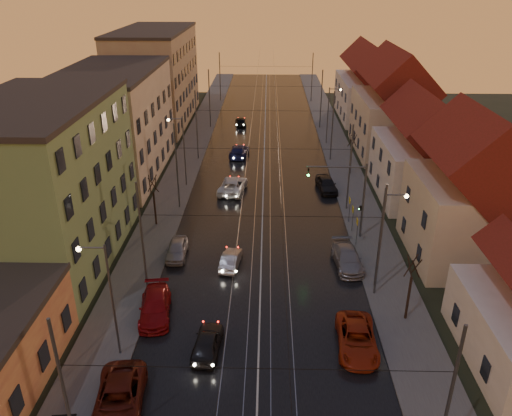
# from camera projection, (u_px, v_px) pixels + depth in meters

# --- Properties ---
(ground) EXTENTS (160.00, 160.00, 0.00)m
(ground) POSITION_uv_depth(u_px,v_px,m) (258.00, 380.00, 29.74)
(ground) COLOR black
(ground) RESTS_ON ground
(road) EXTENTS (16.00, 120.00, 0.04)m
(road) POSITION_uv_depth(u_px,v_px,m) (264.00, 157.00, 65.93)
(road) COLOR black
(road) RESTS_ON ground
(sidewalk_left) EXTENTS (4.00, 120.00, 0.15)m
(sidewalk_left) POSITION_uv_depth(u_px,v_px,m) (189.00, 156.00, 66.12)
(sidewalk_left) COLOR #4C4C4C
(sidewalk_left) RESTS_ON ground
(sidewalk_right) EXTENTS (4.00, 120.00, 0.15)m
(sidewalk_right) POSITION_uv_depth(u_px,v_px,m) (340.00, 157.00, 65.68)
(sidewalk_right) COLOR #4C4C4C
(sidewalk_right) RESTS_ON ground
(tram_rail_0) EXTENTS (0.06, 120.00, 0.03)m
(tram_rail_0) POSITION_uv_depth(u_px,v_px,m) (248.00, 157.00, 65.96)
(tram_rail_0) COLOR gray
(tram_rail_0) RESTS_ON road
(tram_rail_1) EXTENTS (0.06, 120.00, 0.03)m
(tram_rail_1) POSITION_uv_depth(u_px,v_px,m) (258.00, 157.00, 65.93)
(tram_rail_1) COLOR gray
(tram_rail_1) RESTS_ON road
(tram_rail_2) EXTENTS (0.06, 120.00, 0.03)m
(tram_rail_2) POSITION_uv_depth(u_px,v_px,m) (270.00, 157.00, 65.90)
(tram_rail_2) COLOR gray
(tram_rail_2) RESTS_ON road
(tram_rail_3) EXTENTS (0.06, 120.00, 0.03)m
(tram_rail_3) POSITION_uv_depth(u_px,v_px,m) (281.00, 157.00, 65.86)
(tram_rail_3) COLOR gray
(tram_rail_3) RESTS_ON road
(apartment_left_1) EXTENTS (10.00, 18.00, 13.00)m
(apartment_left_1) POSITION_uv_depth(u_px,v_px,m) (44.00, 186.00, 40.03)
(apartment_left_1) COLOR #668A58
(apartment_left_1) RESTS_ON ground
(apartment_left_2) EXTENTS (10.00, 20.00, 12.00)m
(apartment_left_2) POSITION_uv_depth(u_px,v_px,m) (115.00, 125.00, 58.34)
(apartment_left_2) COLOR tan
(apartment_left_2) RESTS_ON ground
(apartment_left_3) EXTENTS (10.00, 24.00, 14.00)m
(apartment_left_3) POSITION_uv_depth(u_px,v_px,m) (156.00, 77.00, 79.63)
(apartment_left_3) COLOR #90715D
(apartment_left_3) RESTS_ON ground
(house_right_1) EXTENTS (8.67, 10.20, 10.80)m
(house_right_1) POSITION_uv_depth(u_px,v_px,m) (470.00, 198.00, 40.62)
(house_right_1) COLOR beige
(house_right_1) RESTS_ON ground
(house_right_2) EXTENTS (9.18, 12.24, 9.20)m
(house_right_2) POSITION_uv_depth(u_px,v_px,m) (424.00, 155.00, 52.73)
(house_right_2) COLOR silver
(house_right_2) RESTS_ON ground
(house_right_3) EXTENTS (9.18, 14.28, 11.50)m
(house_right_3) POSITION_uv_depth(u_px,v_px,m) (393.00, 109.00, 65.81)
(house_right_3) COLOR beige
(house_right_3) RESTS_ON ground
(house_right_4) EXTENTS (9.18, 16.32, 10.00)m
(house_right_4) POSITION_uv_depth(u_px,v_px,m) (368.00, 87.00, 82.42)
(house_right_4) COLOR silver
(house_right_4) RESTS_ON ground
(catenary_pole_l_0) EXTENTS (0.16, 0.16, 9.00)m
(catenary_pole_l_0) POSITION_uv_depth(u_px,v_px,m) (66.00, 399.00, 22.58)
(catenary_pole_l_0) COLOR #595B60
(catenary_pole_l_0) RESTS_ON ground
(catenary_pole_r_0) EXTENTS (0.16, 0.16, 9.00)m
(catenary_pole_r_0) POSITION_uv_depth(u_px,v_px,m) (448.00, 406.00, 22.21)
(catenary_pole_r_0) COLOR #595B60
(catenary_pole_r_0) RESTS_ON ground
(catenary_pole_l_1) EXTENTS (0.16, 0.16, 9.00)m
(catenary_pole_l_1) POSITION_uv_depth(u_px,v_px,m) (142.00, 240.00, 36.16)
(catenary_pole_l_1) COLOR #595B60
(catenary_pole_l_1) RESTS_ON ground
(catenary_pole_r_1) EXTENTS (0.16, 0.16, 9.00)m
(catenary_pole_r_1) POSITION_uv_depth(u_px,v_px,m) (380.00, 242.00, 35.78)
(catenary_pole_r_1) COLOR #595B60
(catenary_pole_r_1) RESTS_ON ground
(catenary_pole_l_2) EXTENTS (0.16, 0.16, 9.00)m
(catenary_pole_l_2) POSITION_uv_depth(u_px,v_px,m) (177.00, 167.00, 49.73)
(catenary_pole_l_2) COLOR #595B60
(catenary_pole_l_2) RESTS_ON ground
(catenary_pole_r_2) EXTENTS (0.16, 0.16, 9.00)m
(catenary_pole_r_2) POSITION_uv_depth(u_px,v_px,m) (350.00, 169.00, 49.36)
(catenary_pole_r_2) COLOR #595B60
(catenary_pole_r_2) RESTS_ON ground
(catenary_pole_l_3) EXTENTS (0.16, 0.16, 9.00)m
(catenary_pole_l_3) POSITION_uv_depth(u_px,v_px,m) (197.00, 126.00, 63.31)
(catenary_pole_l_3) COLOR #595B60
(catenary_pole_l_3) RESTS_ON ground
(catenary_pole_r_3) EXTENTS (0.16, 0.16, 9.00)m
(catenary_pole_r_3) POSITION_uv_depth(u_px,v_px,m) (332.00, 127.00, 62.93)
(catenary_pole_r_3) COLOR #595B60
(catenary_pole_r_3) RESTS_ON ground
(catenary_pole_l_4) EXTENTS (0.16, 0.16, 9.00)m
(catenary_pole_l_4) POSITION_uv_depth(u_px,v_px,m) (210.00, 99.00, 76.88)
(catenary_pole_l_4) COLOR #595B60
(catenary_pole_l_4) RESTS_ON ground
(catenary_pole_r_4) EXTENTS (0.16, 0.16, 9.00)m
(catenary_pole_r_4) POSITION_uv_depth(u_px,v_px,m) (321.00, 100.00, 76.50)
(catenary_pole_r_4) COLOR #595B60
(catenary_pole_r_4) RESTS_ON ground
(catenary_pole_l_5) EXTENTS (0.16, 0.16, 9.00)m
(catenary_pole_l_5) POSITION_uv_depth(u_px,v_px,m) (220.00, 77.00, 93.17)
(catenary_pole_l_5) COLOR #595B60
(catenary_pole_l_5) RESTS_ON ground
(catenary_pole_r_5) EXTENTS (0.16, 0.16, 9.00)m
(catenary_pole_r_5) POSITION_uv_depth(u_px,v_px,m) (312.00, 78.00, 92.79)
(catenary_pole_r_5) COLOR #595B60
(catenary_pole_r_5) RESTS_ON ground
(street_lamp_0) EXTENTS (1.75, 0.32, 8.00)m
(street_lamp_0) POSITION_uv_depth(u_px,v_px,m) (106.00, 290.00, 29.67)
(street_lamp_0) COLOR #595B60
(street_lamp_0) RESTS_ON ground
(street_lamp_1) EXTENTS (1.75, 0.32, 8.00)m
(street_lamp_1) POSITION_uv_depth(u_px,v_px,m) (385.00, 231.00, 36.51)
(street_lamp_1) COLOR #595B60
(street_lamp_1) RESTS_ON ground
(street_lamp_2) EXTENTS (1.75, 0.32, 8.00)m
(street_lamp_2) POSITION_uv_depth(u_px,v_px,m) (181.00, 145.00, 55.01)
(street_lamp_2) COLOR #595B60
(street_lamp_2) RESTS_ON ground
(street_lamp_3) EXTENTS (1.75, 0.32, 8.00)m
(street_lamp_3) POSITION_uv_depth(u_px,v_px,m) (330.00, 110.00, 69.09)
(street_lamp_3) COLOR #595B60
(street_lamp_3) RESTS_ON ground
(traffic_light_mast) EXTENTS (5.30, 0.32, 7.20)m
(traffic_light_mast) POSITION_uv_depth(u_px,v_px,m) (353.00, 192.00, 43.90)
(traffic_light_mast) COLOR #595B60
(traffic_light_mast) RESTS_ON ground
(bare_tree_0) EXTENTS (1.09, 1.09, 5.11)m
(bare_tree_0) POSITION_uv_depth(u_px,v_px,m) (154.00, 202.00, 47.00)
(bare_tree_0) COLOR black
(bare_tree_0) RESTS_ON ground
(bare_tree_1) EXTENTS (1.09, 1.09, 5.11)m
(bare_tree_1) POSITION_uv_depth(u_px,v_px,m) (410.00, 290.00, 33.89)
(bare_tree_1) COLOR black
(bare_tree_1) RESTS_ON ground
(bare_tree_2) EXTENTS (1.09, 1.09, 5.11)m
(bare_tree_2) POSITION_uv_depth(u_px,v_px,m) (351.00, 155.00, 59.22)
(bare_tree_2) COLOR black
(bare_tree_2) RESTS_ON ground
(driving_car_0) EXTENTS (1.98, 4.26, 1.41)m
(driving_car_0) POSITION_uv_depth(u_px,v_px,m) (207.00, 342.00, 31.74)
(driving_car_0) COLOR black
(driving_car_0) RESTS_ON ground
(driving_car_1) EXTENTS (1.79, 3.98, 1.27)m
(driving_car_1) POSITION_uv_depth(u_px,v_px,m) (231.00, 260.00, 41.07)
(driving_car_1) COLOR #9B9BA0
(driving_car_1) RESTS_ON ground
(driving_car_2) EXTENTS (3.33, 5.89, 1.55)m
(driving_car_2) POSITION_uv_depth(u_px,v_px,m) (233.00, 185.00, 55.16)
(driving_car_2) COLOR silver
(driving_car_2) RESTS_ON ground
(driving_car_3) EXTENTS (2.69, 5.55, 1.56)m
(driving_car_3) POSITION_uv_depth(u_px,v_px,m) (239.00, 151.00, 65.97)
(driving_car_3) COLOR #191D4C
(driving_car_3) RESTS_ON ground
(driving_car_4) EXTENTS (2.05, 4.16, 1.37)m
(driving_car_4) POSITION_uv_depth(u_px,v_px,m) (241.00, 121.00, 79.44)
(driving_car_4) COLOR black
(driving_car_4) RESTS_ON ground
(parked_left_1) EXTENTS (3.27, 5.92, 1.57)m
(parked_left_1) POSITION_uv_depth(u_px,v_px,m) (119.00, 399.00, 27.40)
(parked_left_1) COLOR #52160E
(parked_left_1) RESTS_ON ground
(parked_left_2) EXTENTS (2.75, 5.35, 1.49)m
(parked_left_2) POSITION_uv_depth(u_px,v_px,m) (155.00, 306.00, 35.09)
(parked_left_2) COLOR maroon
(parked_left_2) RESTS_ON ground
(parked_left_3) EXTENTS (1.75, 4.10, 1.38)m
(parked_left_3) POSITION_uv_depth(u_px,v_px,m) (177.00, 249.00, 42.53)
(parked_left_3) COLOR #A7A7AC
(parked_left_3) RESTS_ON ground
(parked_right_0) EXTENTS (2.72, 5.43, 1.48)m
(parked_right_0) POSITION_uv_depth(u_px,v_px,m) (357.00, 339.00, 32.01)
(parked_right_0) COLOR #A02810
(parked_right_0) RESTS_ON ground
(parked_right_1) EXTENTS (2.44, 5.25, 1.48)m
(parked_right_1) POSITION_uv_depth(u_px,v_px,m) (347.00, 258.00, 41.08)
(parked_right_1) COLOR gray
(parked_right_1) RESTS_ON ground
(parked_right_2) EXTENTS (2.44, 4.84, 1.58)m
(parked_right_2) POSITION_uv_depth(u_px,v_px,m) (326.00, 184.00, 55.45)
(parked_right_2) COLOR black
(parked_right_2) RESTS_ON ground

